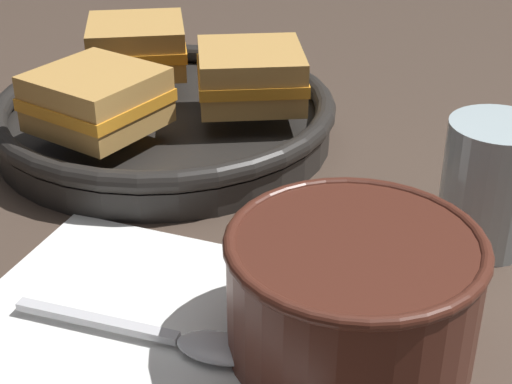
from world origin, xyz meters
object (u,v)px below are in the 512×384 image
(spoon, at_px, (184,340))
(skillet, at_px, (165,118))
(sandwich_far_left, at_px, (137,46))
(soup_bowl, at_px, (353,287))
(drinking_glass, at_px, (491,184))
(sandwich_near_left, at_px, (97,99))
(sandwich_near_right, at_px, (251,75))

(spoon, relative_size, skillet, 0.52)
(sandwich_far_left, bearing_deg, soup_bowl, -52.18)
(spoon, bearing_deg, sandwich_far_left, 119.49)
(spoon, bearing_deg, drinking_glass, 48.74)
(sandwich_far_left, bearing_deg, spoon, -66.14)
(sandwich_far_left, relative_size, drinking_glass, 1.28)
(soup_bowl, bearing_deg, sandwich_near_left, 141.74)
(soup_bowl, height_order, sandwich_near_right, sandwich_near_right)
(sandwich_near_left, relative_size, sandwich_near_right, 1.04)
(sandwich_near_left, xyz_separation_m, drinking_glass, (0.31, -0.04, -0.02))
(drinking_glass, bearing_deg, sandwich_near_right, 148.53)
(skillet, height_order, sandwich_near_right, sandwich_near_right)
(sandwich_near_left, distance_m, drinking_glass, 0.31)
(sandwich_near_left, relative_size, sandwich_far_left, 1.02)
(skillet, height_order, drinking_glass, drinking_glass)
(sandwich_near_left, bearing_deg, sandwich_far_left, 96.66)
(skillet, bearing_deg, sandwich_near_left, -113.34)
(spoon, distance_m, drinking_glass, 0.24)
(skillet, bearing_deg, sandwich_far_left, 126.66)
(skillet, bearing_deg, drinking_glass, -22.21)
(spoon, relative_size, drinking_glass, 1.72)
(spoon, distance_m, skillet, 0.29)
(sandwich_far_left, xyz_separation_m, drinking_glass, (0.32, -0.18, -0.02))
(sandwich_far_left, distance_m, drinking_glass, 0.37)
(spoon, bearing_deg, skillet, 116.13)
(spoon, distance_m, sandwich_far_left, 0.37)
(sandwich_near_left, bearing_deg, sandwich_near_right, 36.66)
(spoon, height_order, drinking_glass, drinking_glass)
(skillet, relative_size, sandwich_far_left, 2.61)
(soup_bowl, height_order, spoon, soup_bowl)
(spoon, distance_m, sandwich_near_left, 0.25)
(sandwich_near_right, bearing_deg, skillet, -173.34)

